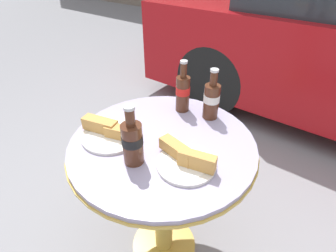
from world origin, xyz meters
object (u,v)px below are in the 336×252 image
Objects in this scene: cola_bottle_left at (211,99)px; cola_bottle_center at (183,92)px; cola_bottle_right at (132,141)px; bistro_table at (163,171)px; lunch_plate_far at (186,159)px; lunch_plate_near at (111,132)px.

cola_bottle_center is at bearing -170.20° from cola_bottle_left.
cola_bottle_right is 0.39m from cola_bottle_center.
lunch_plate_far is (0.15, -0.05, 0.19)m from bistro_table.
cola_bottle_right is 0.96× the size of cola_bottle_center.
bistro_table is 3.00× the size of lunch_plate_near.
bistro_table is 0.29m from cola_bottle_right.
lunch_plate_near is at bearing -124.33° from cola_bottle_left.
lunch_plate_near is at bearing -151.86° from bistro_table.
bistro_table is 0.37m from cola_bottle_left.
lunch_plate_far is (0.08, -0.31, -0.07)m from cola_bottle_left.
cola_bottle_left is (0.06, 0.26, 0.25)m from bistro_table.
lunch_plate_near is 0.33m from lunch_plate_far.
cola_bottle_right is at bearing -81.18° from cola_bottle_center.
bistro_table is at bearing 159.64° from lunch_plate_far.
lunch_plate_near is at bearing 163.15° from cola_bottle_right.
cola_bottle_right reaches higher than bistro_table.
cola_bottle_left is at bearing 105.00° from lunch_plate_far.
cola_bottle_left is 0.33m from lunch_plate_far.
cola_bottle_left is 0.42m from cola_bottle_right.
cola_bottle_center reaches higher than lunch_plate_far.
bistro_table is 3.13× the size of cola_bottle_center.
lunch_plate_near is 1.06× the size of lunch_plate_far.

